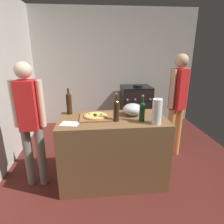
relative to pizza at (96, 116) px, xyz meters
name	(u,v)px	position (x,y,z in m)	size (l,w,h in m)	color
ground_plane	(117,152)	(0.36, 0.72, -0.94)	(3.97, 3.62, 0.02)	#511E19
kitchen_wall_rear	(109,68)	(0.36, 2.28, 0.37)	(3.97, 0.10, 2.60)	#BCB7AD
kitchen_wall_left	(1,79)	(-1.37, 0.72, 0.37)	(0.10, 3.62, 2.60)	#BCB7AD
counter	(113,150)	(0.21, -0.03, -0.48)	(1.35, 0.67, 0.90)	brown
cutting_board	(96,117)	(0.00, 0.00, -0.02)	(0.40, 0.32, 0.02)	olive
pizza	(96,116)	(0.00, 0.00, 0.00)	(0.29, 0.29, 0.03)	tan
mixing_bowl	(133,109)	(0.48, 0.07, 0.05)	(0.25, 0.25, 0.16)	#B2B2B7
paper_towel_roll	(157,112)	(0.69, -0.26, 0.12)	(0.11, 0.11, 0.30)	white
wine_bottle_green	(116,109)	(0.24, -0.12, 0.11)	(0.07, 0.07, 0.34)	#331E0F
wine_bottle_clear	(69,102)	(-0.35, 0.20, 0.13)	(0.07, 0.07, 0.35)	#331E0F
wine_bottle_dark	(142,111)	(0.55, -0.16, 0.10)	(0.07, 0.07, 0.32)	#143819
recipe_sheet	(70,124)	(-0.30, -0.17, -0.03)	(0.21, 0.15, 0.00)	white
stove	(135,106)	(0.94, 1.88, -0.46)	(0.66, 0.61, 0.97)	black
person_in_stripes	(30,119)	(-0.80, -0.01, -0.02)	(0.38, 0.20, 1.60)	slate
person_in_red	(177,101)	(1.28, 0.51, 0.02)	(0.33, 0.26, 1.67)	#D88C4C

